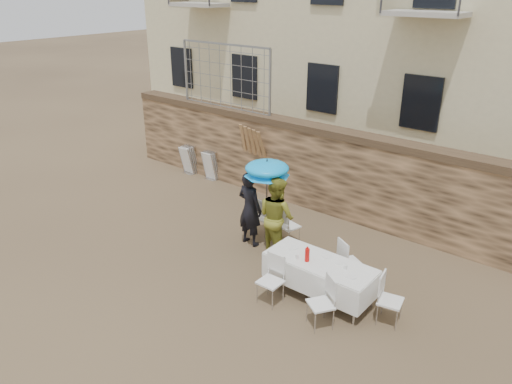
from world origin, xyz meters
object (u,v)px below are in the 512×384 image
Objects in this scene: woman_dress at (277,216)px; banquet_table at (320,263)px; table_chair_side at (391,300)px; table_chair_front_right at (321,303)px; couple_chair_right at (289,225)px; umbrella at (267,171)px; couple_chair_left at (265,216)px; table_chair_front_left at (270,281)px; chair_stack_left at (192,158)px; soda_bottle at (307,255)px; man_suit at (250,209)px; chair_stack_right at (212,165)px; table_chair_back at (350,261)px.

banquet_table is (1.62, -0.79, -0.18)m from woman_dress.
table_chair_front_right is at bearing 122.10° from table_chair_side.
couple_chair_right is at bearing 169.57° from table_chair_front_right.
umbrella reaches higher than couple_chair_left.
umbrella is (-0.35, 0.10, 0.94)m from woman_dress.
couple_chair_left is at bearing 129.67° from table_chair_front_left.
banquet_table is 7.49m from chair_stack_left.
woman_dress is at bearing -15.95° from umbrella.
soda_bottle is (-0.20, -0.15, 0.17)m from banquet_table.
table_chair_front_right is at bearing -40.60° from soda_bottle.
woman_dress is 0.93× the size of umbrella.
table_chair_side is (2.00, 0.85, 0.00)m from table_chair_front_left.
woman_dress is at bearing 149.85° from couple_chair_left.
couple_chair_left is at bearing 13.18° from couple_chair_right.
couple_chair_right is 1.00× the size of table_chair_side.
umbrella is at bearing 69.49° from couple_chair_right.
table_chair_side is (3.02, -0.69, -0.43)m from woman_dress.
table_chair_front_left is at bearing 136.41° from couple_chair_left.
woman_dress is 1.01m from umbrella.
couple_chair_left is (-0.40, 0.45, -1.37)m from umbrella.
table_chair_side reaches higher than chair_stack_left.
chair_stack_left is at bearing -25.48° from man_suit.
woman_dress is 1.90m from table_chair_front_left.
banquet_table is at bearing 156.67° from couple_chair_left.
umbrella reaches higher than table_chair_side.
chair_stack_right is (-5.67, 3.35, -0.45)m from soda_bottle.
man_suit is at bearing 161.62° from banquet_table.
woman_dress is 2.66m from table_chair_front_right.
umbrella is 2.54m from table_chair_front_left.
couple_chair_right is at bearing -138.54° from man_suit.
soda_bottle is (1.47, -1.49, 0.43)m from couple_chair_right.
chair_stack_right is at bearing 149.28° from umbrella.
table_chair_back is (0.40, 0.95, -0.43)m from soda_bottle.
couple_chair_left reaches higher than chair_stack_left.
banquet_table is 2.28× the size of chair_stack_right.
soda_bottle is at bearing 147.85° from couple_chair_right.
man_suit is 0.90× the size of umbrella.
chair_stack_left is at bearing 57.93° from table_chair_side.
couple_chair_left is 2.74m from table_chair_front_left.
table_chair_back is (2.57, -0.54, 0.00)m from couple_chair_left.
couple_chair_right is at bearing 134.68° from soda_bottle.
table_chair_back is at bearing -176.42° from man_suit.
man_suit is 1.84× the size of couple_chair_right.
soda_bottle is at bearing 55.67° from table_chair_front_left.
chair_stack_left is (-4.80, 2.32, -1.39)m from umbrella.
chair_stack_right is at bearing -16.02° from woman_dress.
table_chair_back is (0.20, 0.80, -0.25)m from banquet_table.
woman_dress is at bearing 30.17° from table_chair_back.
woman_dress reaches higher than man_suit.
chair_stack_right is at bearing -21.98° from couple_chair_left.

